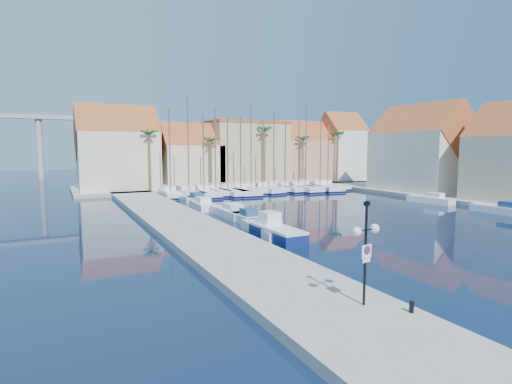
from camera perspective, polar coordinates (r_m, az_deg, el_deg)
ground at (r=28.62m, az=16.04°, el=-8.14°), size 260.00×260.00×0.00m
quay_west at (r=35.86m, az=-10.10°, el=-4.69°), size 6.00×77.00×0.50m
shore_north at (r=74.48m, az=-3.66°, el=1.02°), size 54.00×16.00×0.50m
shore_east at (r=62.34m, az=28.46°, el=-0.74°), size 12.00×60.00×0.50m
lamp_post at (r=17.00m, az=15.42°, el=-6.25°), size 1.48×0.54×4.38m
bollard at (r=17.57m, az=21.34°, el=-15.04°), size 0.19×0.19×0.47m
fishing_boat at (r=30.79m, az=2.86°, el=-5.60°), size 1.98×5.84×2.04m
motorboat_west_0 at (r=32.61m, az=1.40°, el=-5.23°), size 2.61×6.53×1.40m
motorboat_west_1 at (r=37.61m, az=-1.35°, el=-3.69°), size 1.87×5.11×1.40m
motorboat_west_2 at (r=41.30m, az=-3.62°, el=-2.81°), size 2.16×6.47×1.40m
motorboat_west_3 at (r=46.80m, az=-7.67°, el=-1.79°), size 2.11×5.77×1.40m
motorboat_west_4 at (r=51.80m, az=-8.55°, el=-1.03°), size 2.15×6.12×1.40m
motorboat_west_5 at (r=55.12m, az=-9.67°, el=-0.62°), size 2.56×7.49×1.40m
motorboat_east_0 at (r=50.42m, az=32.27°, el=-2.12°), size 2.52×7.07×1.40m
motorboat_east_1 at (r=56.02m, az=23.72°, el=-0.94°), size 2.77×5.97×1.40m
sailboat_0 at (r=59.29m, az=-12.17°, el=-0.10°), size 3.06×9.07×12.57m
sailboat_1 at (r=58.67m, az=-9.74°, el=-0.12°), size 3.00×10.76×14.24m
sailboat_2 at (r=59.69m, az=-7.60°, el=-0.00°), size 3.30×10.55×11.84m
sailboat_3 at (r=60.95m, az=-5.95°, el=0.18°), size 2.48×9.35×12.97m
sailboat_4 at (r=61.13m, az=-4.30°, el=0.17°), size 3.49×11.37×11.58m
sailboat_5 at (r=61.71m, az=-2.41°, el=0.24°), size 3.86×11.75×11.89m
sailboat_6 at (r=63.28m, az=-0.90°, el=0.46°), size 2.28×8.42×13.66m
sailboat_7 at (r=64.23m, az=0.70°, el=0.49°), size 3.47×10.39×11.56m
sailboat_8 at (r=65.64m, az=2.30°, el=0.64°), size 2.85×9.00×12.85m
sailboat_9 at (r=65.90m, az=3.89°, el=0.62°), size 3.27×9.87×11.44m
sailboat_10 at (r=66.74m, az=5.74°, el=0.66°), size 3.52×11.81×11.77m
sailboat_11 at (r=68.50m, az=6.86°, el=0.86°), size 3.18×9.53×14.99m
sailboat_12 at (r=68.43m, az=8.83°, el=0.76°), size 3.86×11.79×11.96m
sailboat_13 at (r=70.77m, az=9.88°, el=0.92°), size 3.41×10.23×11.07m
building_0 at (r=67.89m, az=-19.16°, el=5.49°), size 12.30×9.00×13.50m
building_1 at (r=70.50m, az=-9.38°, el=4.76°), size 10.30×8.00×11.00m
building_2 at (r=75.40m, az=-1.58°, el=5.66°), size 14.20×10.20×11.50m
building_3 at (r=80.38m, az=6.53°, el=5.37°), size 10.30×8.00×12.00m
building_4 at (r=84.84m, az=12.04°, el=6.07°), size 8.30×8.00×14.00m
building_6 at (r=67.51m, az=22.45°, el=5.36°), size 9.00×14.30×13.50m
palm_0 at (r=63.66m, az=-15.04°, el=7.89°), size 2.60×2.60×10.15m
palm_1 at (r=66.40m, az=-6.47°, el=7.17°), size 2.60×2.60×9.15m
palm_2 at (r=70.53m, az=1.24°, el=8.68°), size 2.60×2.60×11.15m
palm_3 at (r=74.56m, az=6.73°, el=7.42°), size 2.60×2.60×9.65m
palm_4 at (r=79.26m, az=11.62°, el=7.94°), size 2.60×2.60×10.65m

